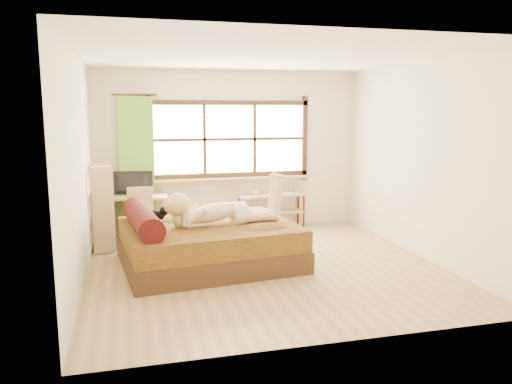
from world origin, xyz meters
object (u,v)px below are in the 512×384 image
object	(u,v)px
pipe_shelf	(273,203)
kitten	(153,215)
bed	(205,243)
bookshelf	(102,207)
woman	(221,199)
chair	(140,213)
desk	(132,201)

from	to	relation	value
pipe_shelf	kitten	bearing A→B (deg)	-146.01
bed	bookshelf	distance (m)	1.78
woman	bookshelf	xyz separation A→B (m)	(-1.55, 1.16, -0.26)
kitten	chair	xyz separation A→B (m)	(-0.15, 1.19, -0.20)
bed	desk	size ratio (longest dim) A/B	2.07
kitten	pipe_shelf	distance (m)	2.71
kitten	pipe_shelf	bearing A→B (deg)	31.75
bed	pipe_shelf	bearing A→B (deg)	44.21
pipe_shelf	bookshelf	distance (m)	2.88
kitten	bed	bearing A→B (deg)	-15.76
woman	pipe_shelf	bearing A→B (deg)	49.04
woman	desk	size ratio (longest dim) A/B	1.33
bed	bookshelf	world-z (taller)	bookshelf
kitten	desk	bearing A→B (deg)	92.63
kitten	desk	world-z (taller)	kitten
bed	bookshelf	xyz separation A→B (m)	(-1.35, 1.12, 0.33)
bed	chair	world-z (taller)	chair
chair	kitten	bearing A→B (deg)	-75.83
chair	pipe_shelf	size ratio (longest dim) A/B	0.71
chair	bed	bearing A→B (deg)	-50.74
desk	chair	size ratio (longest dim) A/B	1.34
woman	kitten	world-z (taller)	woman
desk	bed	bearing A→B (deg)	-53.86
pipe_shelf	bookshelf	bearing A→B (deg)	-170.97
woman	desk	bearing A→B (deg)	116.70
chair	pipe_shelf	world-z (taller)	chair
bed	chair	size ratio (longest dim) A/B	2.77
pipe_shelf	woman	bearing A→B (deg)	-128.72
woman	kitten	size ratio (longest dim) A/B	4.67
desk	bookshelf	xyz separation A→B (m)	(-0.43, -0.55, 0.03)
bed	desk	world-z (taller)	bed
woman	bed	bearing A→B (deg)	161.31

